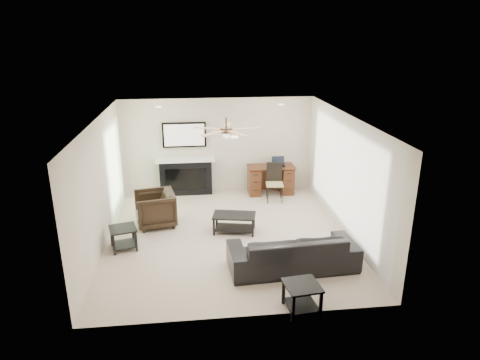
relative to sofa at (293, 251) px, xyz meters
The scene contains 10 objects.
room_shell 2.20m from the sofa, 119.96° to the left, with size 5.50×5.54×2.52m.
sofa is the anchor object (origin of this frame).
armchair 3.37m from the sofa, 140.41° to the left, with size 0.82×0.85×0.77m, color black.
coffee_table 1.84m from the sofa, 119.36° to the left, with size 0.90×0.50×0.40m, color black.
end_table_near 1.26m from the sofa, 96.84° to the right, with size 0.52×0.52×0.45m, color black.
end_table_left 3.34m from the sofa, 160.75° to the left, with size 0.50×0.50×0.45m, color black.
fireplace_unit 4.50m from the sofa, 115.66° to the left, with size 1.52×0.34×1.91m, color black.
desk 3.82m from the sofa, 85.59° to the left, with size 1.22×0.56×0.76m, color #36170D.
desk_chair 3.28m from the sofa, 84.85° to the left, with size 0.42×0.44×0.97m, color black.
laptop 3.86m from the sofa, 82.58° to the left, with size 0.33×0.24×0.23m, color black.
Camera 1 is at (-0.67, -8.14, 4.07)m, focal length 32.00 mm.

